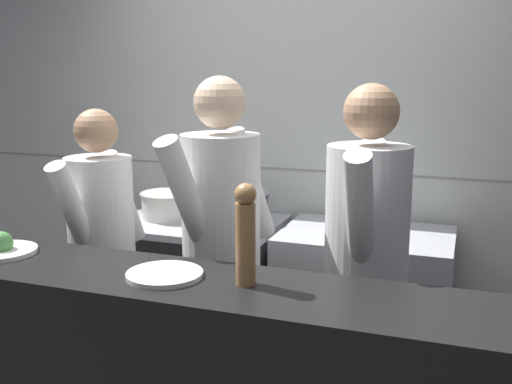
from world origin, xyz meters
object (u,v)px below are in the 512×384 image
object	(u,v)px
sauce_pot	(241,208)
mixing_bowl_steel	(370,226)
plated_dish_appetiser	(165,274)
chef_head_cook	(102,252)
oven_range	(198,289)
plated_dish_main	(1,248)
chef_sous	(221,248)
chefs_knife	(356,236)
chef_line	(366,266)
pepper_mill	(246,232)
stock_pot	(169,204)

from	to	relation	value
sauce_pot	mixing_bowl_steel	size ratio (longest dim) A/B	1.58
sauce_pot	plated_dish_appetiser	size ratio (longest dim) A/B	1.23
plated_dish_appetiser	chef_head_cook	size ratio (longest dim) A/B	0.17
oven_range	plated_dish_main	size ratio (longest dim) A/B	3.58
mixing_bowl_steel	plated_dish_main	distance (m)	1.85
plated_dish_main	chef_sous	bearing A→B (deg)	40.84
sauce_pot	chefs_knife	world-z (taller)	sauce_pot
chef_line	chef_head_cook	bearing A→B (deg)	178.92
chefs_knife	pepper_mill	world-z (taller)	pepper_mill
oven_range	chef_head_cook	xyz separation A→B (m)	(-0.15, -0.77, 0.44)
stock_pot	plated_dish_appetiser	distance (m)	1.59
chefs_knife	chef_head_cook	size ratio (longest dim) A/B	0.24
stock_pot	mixing_bowl_steel	size ratio (longest dim) A/B	1.67
sauce_pot	plated_dish_main	world-z (taller)	plated_dish_main
stock_pot	chef_sous	bearing A→B (deg)	-49.03
plated_dish_appetiser	pepper_mill	xyz separation A→B (m)	(0.30, 0.03, 0.17)
mixing_bowl_steel	chef_sous	world-z (taller)	chef_sous
stock_pot	chef_line	size ratio (longest dim) A/B	0.21
sauce_pot	pepper_mill	distance (m)	1.49
mixing_bowl_steel	plated_dish_main	world-z (taller)	plated_dish_main
mixing_bowl_steel	chef_line	xyz separation A→B (m)	(0.11, -0.76, 0.03)
chef_line	pepper_mill	bearing A→B (deg)	-118.48
chefs_knife	plated_dish_main	distance (m)	1.74
mixing_bowl_steel	plated_dish_main	xyz separation A→B (m)	(-1.24, -1.37, 0.14)
oven_range	chef_line	xyz separation A→B (m)	(1.14, -0.76, 0.52)
oven_range	sauce_pot	size ratio (longest dim) A/B	2.95
pepper_mill	chef_sous	world-z (taller)	chef_sous
plated_dish_main	sauce_pot	bearing A→B (deg)	70.22
oven_range	chef_sous	size ratio (longest dim) A/B	0.57
stock_pot	plated_dish_appetiser	world-z (taller)	plated_dish_appetiser
oven_range	chef_sous	bearing A→B (deg)	-57.47
sauce_pot	chef_line	bearing A→B (deg)	-41.44
chef_sous	chef_head_cook	bearing A→B (deg)	-162.20
stock_pot	mixing_bowl_steel	world-z (taller)	stock_pot
stock_pot	mixing_bowl_steel	distance (m)	1.23
sauce_pot	chef_sous	bearing A→B (deg)	-75.17
plated_dish_appetiser	chef_head_cook	bearing A→B (deg)	137.83
oven_range	chef_head_cook	size ratio (longest dim) A/B	0.62
oven_range	plated_dish_main	distance (m)	1.52
plated_dish_appetiser	chef_line	distance (m)	0.88
oven_range	chefs_knife	world-z (taller)	chefs_knife
plated_dish_appetiser	chef_sous	size ratio (longest dim) A/B	0.16
plated_dish_main	chef_head_cook	xyz separation A→B (m)	(0.06, 0.60, -0.18)
chefs_knife	chef_line	xyz separation A→B (m)	(0.16, -0.66, 0.06)
chef_sous	chef_line	distance (m)	0.65
pepper_mill	chef_line	size ratio (longest dim) A/B	0.21
mixing_bowl_steel	chef_line	world-z (taller)	chef_line
chef_head_cook	mixing_bowl_steel	bearing A→B (deg)	35.07
chef_head_cook	chef_line	xyz separation A→B (m)	(1.29, 0.01, 0.07)
chef_head_cook	chef_sous	xyz separation A→B (m)	(0.64, -0.00, 0.09)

